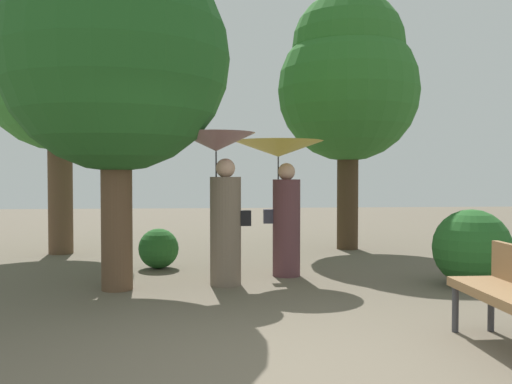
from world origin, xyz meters
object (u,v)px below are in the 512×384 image
Objects in this scene: tree_mid_left at (59,59)px; person_left at (221,184)px; person_right at (281,178)px; tree_near_right at (348,78)px; tree_near_left at (115,38)px.

person_left is at bearing -48.03° from tree_mid_left.
person_right is 3.72m from tree_near_right.
tree_near_left is 0.97× the size of tree_near_right.
tree_near_right is (3.83, 3.50, 0.17)m from tree_near_left.
person_left is at bearing -127.23° from tree_near_right.
tree_near_right reaches higher than person_right.
tree_near_right is at bearing -34.68° from person_left.
person_left is 1.03× the size of person_right.
tree_mid_left is at bearing -178.24° from tree_near_right.
person_right is 0.39× the size of tree_near_right.
tree_near_left is at bearing -65.30° from tree_mid_left.
tree_near_left reaches higher than person_left.
person_right is 2.89m from tree_near_left.
person_left is 0.40× the size of tree_near_right.
tree_mid_left is at bearing 57.84° from person_right.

